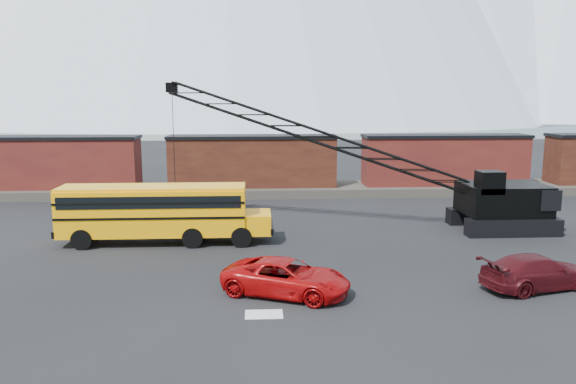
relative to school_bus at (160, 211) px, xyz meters
name	(u,v)px	position (x,y,z in m)	size (l,w,h in m)	color
ground	(251,280)	(5.01, -6.67, -1.79)	(160.00, 160.00, 0.00)	black
gravel_berm	(253,190)	(5.01, 15.33, -1.44)	(120.00, 5.00, 0.70)	#4E4740
boxcar_west_near	(53,162)	(-10.99, 15.33, 0.97)	(13.70, 3.10, 4.17)	#471414
boxcar_mid	(253,161)	(5.01, 15.33, 0.97)	(13.70, 3.10, 4.17)	#4D2215
boxcar_east_near	(444,160)	(21.01, 15.33, 0.97)	(13.70, 3.10, 4.17)	#471414
snow_patch	(264,314)	(5.51, -10.67, -1.78)	(1.40, 0.90, 0.02)	silver
school_bus	(160,211)	(0.00, 0.00, 0.00)	(11.65, 2.65, 3.19)	#FA9F05
red_pickup	(287,277)	(6.47, -8.57, -1.07)	(2.40, 5.21, 1.45)	#AD080A
maroon_suv	(537,272)	(17.03, -8.45, -1.07)	(2.02, 4.98, 1.44)	#400B10
crawler_crane	(335,143)	(10.12, 3.47, 3.40)	(23.23, 5.53, 9.03)	black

